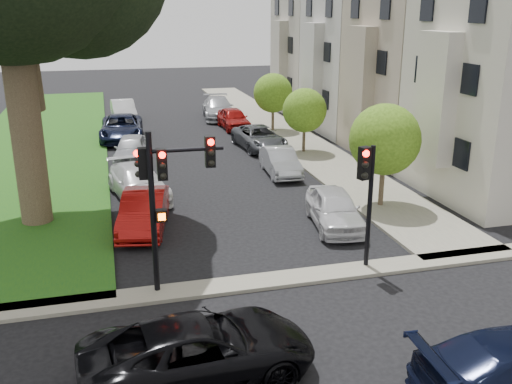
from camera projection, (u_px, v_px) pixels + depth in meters
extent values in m
plane|color=black|center=(302.00, 313.00, 16.00)|extent=(140.00, 140.00, 0.00)
cube|color=#1B4E17|center=(41.00, 143.00, 35.86)|extent=(8.00, 44.00, 0.12)
cube|color=slate|center=(280.00, 130.00, 39.70)|extent=(3.50, 44.00, 0.12)
cube|color=slate|center=(281.00, 279.00, 17.82)|extent=(60.00, 1.00, 0.12)
cube|color=beige|center=(435.00, 99.00, 24.08)|extent=(0.70, 2.20, 5.50)
cube|color=black|center=(444.00, 74.00, 23.85)|extent=(0.08, 3.60, 6.00)
cube|color=gray|center=(424.00, 67.00, 31.77)|extent=(7.00, 7.40, 10.00)
cube|color=gray|center=(360.00, 78.00, 30.98)|extent=(0.70, 2.20, 5.50)
cube|color=black|center=(366.00, 60.00, 30.75)|extent=(0.08, 3.60, 6.00)
cube|color=#9E9A97|center=(366.00, 57.00, 38.66)|extent=(7.00, 7.40, 10.00)
cube|color=#9E9A97|center=(312.00, 66.00, 37.88)|extent=(0.70, 2.20, 5.50)
cube|color=black|center=(317.00, 50.00, 37.65)|extent=(0.08, 3.60, 6.00)
cube|color=gray|center=(325.00, 49.00, 45.56)|extent=(7.00, 7.40, 10.00)
cube|color=gray|center=(279.00, 57.00, 44.78)|extent=(0.70, 2.20, 5.50)
cube|color=black|center=(283.00, 44.00, 44.54)|extent=(0.08, 3.60, 6.00)
cylinder|color=#352A1F|center=(25.00, 116.00, 21.30)|extent=(1.18, 1.18, 8.59)
cylinder|color=#352A1F|center=(382.00, 184.00, 24.15)|extent=(0.21, 0.21, 2.12)
sphere|color=#396314|center=(385.00, 139.00, 23.56)|extent=(2.97, 2.97, 2.97)
cylinder|color=#352A1F|center=(304.00, 138.00, 33.30)|extent=(0.18, 0.18, 1.82)
sphere|color=#396314|center=(305.00, 110.00, 32.79)|extent=(2.54, 2.54, 2.54)
cylinder|color=#352A1F|center=(273.00, 118.00, 39.19)|extent=(0.19, 0.19, 1.90)
sphere|color=#396314|center=(273.00, 93.00, 38.66)|extent=(2.66, 2.66, 2.66)
cylinder|color=black|center=(153.00, 216.00, 16.34)|extent=(0.18, 0.18, 4.92)
cylinder|color=black|center=(187.00, 150.00, 16.01)|extent=(2.08, 0.18, 0.11)
cube|color=black|center=(162.00, 164.00, 15.96)|extent=(0.29, 0.25, 0.90)
cube|color=black|center=(210.00, 152.00, 16.20)|extent=(0.29, 0.25, 0.90)
cube|color=black|center=(143.00, 164.00, 16.05)|extent=(0.25, 0.29, 0.90)
sphere|color=#FF0C05|center=(162.00, 155.00, 15.73)|extent=(0.19, 0.19, 0.19)
sphere|color=black|center=(163.00, 176.00, 15.92)|extent=(0.19, 0.19, 0.19)
cube|color=black|center=(161.00, 215.00, 16.40)|extent=(0.34, 0.25, 0.36)
cube|color=#FF5905|center=(162.00, 217.00, 16.28)|extent=(0.21, 0.03, 0.21)
cylinder|color=black|center=(369.00, 209.00, 18.12)|extent=(0.18, 0.18, 4.13)
cube|color=black|center=(364.00, 163.00, 17.59)|extent=(0.39, 0.35, 1.03)
sphere|color=#FF0C05|center=(367.00, 154.00, 17.33)|extent=(0.22, 0.22, 0.22)
imported|color=black|center=(199.00, 350.00, 12.93)|extent=(5.58, 2.98, 1.49)
imported|color=silver|center=(334.00, 209.00, 22.11)|extent=(2.37, 4.52, 1.47)
imported|color=#999BA0|center=(280.00, 162.00, 29.12)|extent=(1.68, 4.18, 1.35)
imported|color=#3F4247|center=(259.00, 138.00, 34.40)|extent=(2.70, 5.14, 1.38)
imported|color=maroon|center=(234.00, 119.00, 40.12)|extent=(1.87, 4.37, 1.47)
imported|color=#999BA0|center=(218.00, 108.00, 43.89)|extent=(2.86, 5.77, 1.61)
imported|color=maroon|center=(144.00, 211.00, 21.79)|extent=(2.41, 4.76, 1.50)
imported|color=silver|center=(138.00, 183.00, 25.44)|extent=(2.92, 5.28, 1.45)
imported|color=#999BA0|center=(131.00, 148.00, 31.63)|extent=(2.35, 4.45, 1.44)
imported|color=black|center=(122.00, 128.00, 36.73)|extent=(3.01, 5.90, 1.59)
imported|color=silver|center=(123.00, 111.00, 43.03)|extent=(1.88, 4.77, 1.54)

